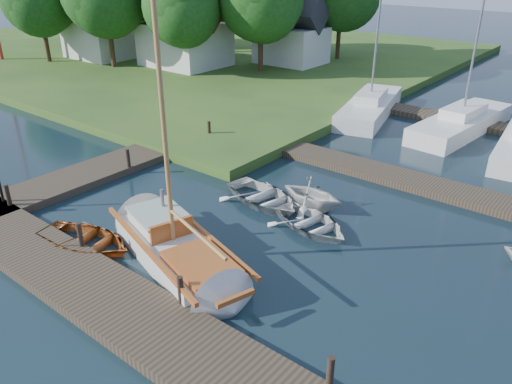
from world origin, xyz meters
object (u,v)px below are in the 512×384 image
Objects in this scene: tender_a at (263,194)px; tender_c at (311,220)px; tender_b at (312,192)px; marina_boat_0 at (370,106)px; mooring_post_1 at (80,235)px; mooring_post_2 at (181,290)px; dinghy at (85,237)px; house_c at (292,36)px; mooring_post_5 at (209,129)px; mooring_post_0 at (8,195)px; tree_2 at (182,5)px; marina_boat_1 at (462,121)px; mooring_post_3 at (330,372)px; house_a at (184,33)px; sailboat at (179,254)px; mooring_post_4 at (128,158)px; house_b at (101,30)px.

tender_c is (2.49, -0.52, -0.04)m from tender_a.
tender_b is 12.68m from marina_boat_0.
mooring_post_1 is 4.50m from mooring_post_2.
tender_b is 0.80× the size of tender_c.
marina_boat_0 reaches higher than dinghy.
mooring_post_2 is 0.15× the size of house_c.
tender_c is at bearing -53.35° from house_c.
mooring_post_1 is 0.32× the size of tender_b.
mooring_post_1 is at bearing -67.83° from house_c.
mooring_post_5 reaches higher than tender_a.
mooring_post_0 is 0.26× the size of tender_c.
marina_boat_0 reaches higher than mooring_post_1.
tree_2 is at bearing -116.70° from house_c.
tree_2 reaches higher than mooring_post_0.
tender_c is 0.27× the size of marina_boat_1.
tender_a is at bearing 92.89° from tender_c.
mooring_post_3 is at bearing -169.41° from marina_boat_0.
house_a is (-21.50, 21.00, 2.26)m from mooring_post_2.
dinghy is 0.64× the size of house_c.
sailboat is 3.15× the size of tender_c.
marina_boat_0 is 1.85× the size of house_c.
mooring_post_4 is 0.26× the size of tender_c.
mooring_post_1 is 0.24× the size of dinghy.
mooring_post_2 is 0.23× the size of tender_a.
marina_boat_1 is at bearing -3.74° from house_a.
tree_2 reaches higher than mooring_post_4.
marina_boat_0 is (-2.71, 17.75, 0.22)m from sailboat.
house_c is (-14.90, 19.80, 1.92)m from tender_b.
house_a is (-16.70, 20.70, 2.61)m from dinghy.
house_c is (-16.26, 7.45, 2.01)m from marina_boat_1.
marina_boat_1 is (5.19, 0.26, 0.01)m from marina_boat_0.
mooring_post_0 is 1.00× the size of mooring_post_4.
mooring_post_0 is at bearing 136.96° from tender_c.
tender_a is at bearing -30.19° from mooring_post_5.
sailboat is at bearing 166.11° from mooring_post_3.
house_b is (-24.70, 18.70, 2.42)m from dinghy.
house_a is (-26.00, 21.00, 2.26)m from mooring_post_3.
mooring_post_5 is (0.00, 5.00, 0.00)m from mooring_post_4.
marina_boat_0 is 13.65m from house_c.
tender_b is 0.40× the size of house_a.
mooring_post_0 is at bearing -95.71° from mooring_post_4.
mooring_post_4 is (-4.00, 5.00, 0.00)m from mooring_post_1.
house_b reaches higher than mooring_post_3.
house_b reaches higher than mooring_post_5.
marina_boat_1 is (9.26, 14.55, -0.13)m from mooring_post_4.
tender_a is at bearing -37.25° from house_a.
mooring_post_1 is 0.10× the size of tree_2.
mooring_post_1 is 20.24m from marina_boat_1.
tender_b is at bearing 125.31° from mooring_post_3.
house_a reaches higher than mooring_post_1.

